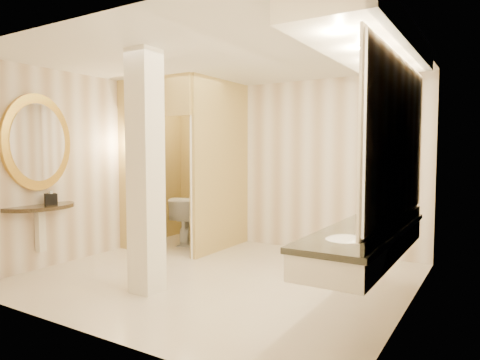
% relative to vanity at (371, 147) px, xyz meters
% --- Properties ---
extents(floor, '(4.50, 4.50, 0.00)m').
position_rel_vanity_xyz_m(floor, '(-1.98, 0.40, -1.63)').
color(floor, silver).
rests_on(floor, ground).
extents(ceiling, '(4.50, 4.50, 0.00)m').
position_rel_vanity_xyz_m(ceiling, '(-1.98, 0.40, 1.07)').
color(ceiling, white).
rests_on(ceiling, wall_back).
extents(wall_back, '(4.50, 0.02, 2.70)m').
position_rel_vanity_xyz_m(wall_back, '(-1.98, 2.40, -0.28)').
color(wall_back, white).
rests_on(wall_back, floor).
extents(wall_front, '(4.50, 0.02, 2.70)m').
position_rel_vanity_xyz_m(wall_front, '(-1.98, -1.60, -0.28)').
color(wall_front, white).
rests_on(wall_front, floor).
extents(wall_left, '(0.02, 4.00, 2.70)m').
position_rel_vanity_xyz_m(wall_left, '(-4.23, 0.40, -0.28)').
color(wall_left, white).
rests_on(wall_left, floor).
extents(wall_right, '(0.02, 4.00, 2.70)m').
position_rel_vanity_xyz_m(wall_right, '(0.27, 0.40, -0.28)').
color(wall_right, white).
rests_on(wall_right, floor).
extents(toilet_closet, '(1.50, 1.55, 2.70)m').
position_rel_vanity_xyz_m(toilet_closet, '(-3.11, 1.37, -0.24)').
color(toilet_closet, '#DDC973').
rests_on(toilet_closet, floor).
extents(wall_sconce, '(0.14, 0.14, 0.42)m').
position_rel_vanity_xyz_m(wall_sconce, '(-3.90, 0.83, 0.10)').
color(wall_sconce, gold).
rests_on(wall_sconce, toilet_closet).
extents(vanity, '(0.75, 2.49, 2.09)m').
position_rel_vanity_xyz_m(vanity, '(0.00, 0.00, 0.00)').
color(vanity, white).
rests_on(vanity, floor).
extents(console_shelf, '(0.98, 0.98, 1.94)m').
position_rel_vanity_xyz_m(console_shelf, '(-4.19, -0.59, -0.29)').
color(console_shelf, black).
rests_on(console_shelf, floor).
extents(pillar, '(0.31, 0.31, 2.70)m').
position_rel_vanity_xyz_m(pillar, '(-2.34, -0.50, -0.28)').
color(pillar, white).
rests_on(pillar, floor).
extents(tissue_box, '(0.19, 0.19, 0.14)m').
position_rel_vanity_xyz_m(tissue_box, '(-4.09, -0.48, -0.68)').
color(tissue_box, black).
rests_on(tissue_box, console_shelf).
extents(toilet, '(0.67, 0.89, 0.81)m').
position_rel_vanity_xyz_m(toilet, '(-3.49, 1.74, -1.22)').
color(toilet, white).
rests_on(toilet, floor).
extents(soap_bottle_a, '(0.06, 0.06, 0.12)m').
position_rel_vanity_xyz_m(soap_bottle_a, '(-0.06, 0.38, -0.69)').
color(soap_bottle_a, beige).
rests_on(soap_bottle_a, vanity).
extents(soap_bottle_b, '(0.10, 0.10, 0.12)m').
position_rel_vanity_xyz_m(soap_bottle_b, '(-0.07, 0.35, -0.69)').
color(soap_bottle_b, silver).
rests_on(soap_bottle_b, vanity).
extents(soap_bottle_c, '(0.08, 0.09, 0.20)m').
position_rel_vanity_xyz_m(soap_bottle_c, '(-0.10, 0.15, -0.66)').
color(soap_bottle_c, '#C6B28C').
rests_on(soap_bottle_c, vanity).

